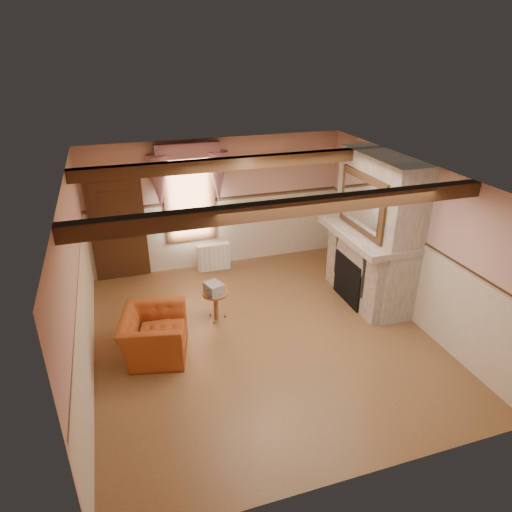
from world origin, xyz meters
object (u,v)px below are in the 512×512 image
object	(u,v)px
side_table	(216,306)
mantel_clock	(347,211)
oil_lamp	(358,217)
bowl	(363,225)
armchair	(154,335)
radiator	(214,257)

from	to	relation	value
side_table	mantel_clock	bearing A→B (deg)	13.06
oil_lamp	bowl	bearing A→B (deg)	-90.00
bowl	mantel_clock	bearing A→B (deg)	90.00
side_table	bowl	size ratio (longest dim) A/B	1.53
armchair	bowl	size ratio (longest dim) A/B	3.07
armchair	side_table	bearing A→B (deg)	-46.68
bowl	mantel_clock	xyz separation A→B (m)	(0.00, 0.63, 0.06)
radiator	mantel_clock	bearing A→B (deg)	-26.39
armchair	oil_lamp	distance (m)	4.29
bowl	armchair	bearing A→B (deg)	-169.80
bowl	oil_lamp	world-z (taller)	oil_lamp
radiator	mantel_clock	xyz separation A→B (m)	(2.44, -1.30, 1.22)
oil_lamp	side_table	bearing A→B (deg)	-175.45
oil_lamp	mantel_clock	bearing A→B (deg)	90.00
armchair	mantel_clock	world-z (taller)	mantel_clock
mantel_clock	bowl	bearing A→B (deg)	-90.00
radiator	mantel_clock	world-z (taller)	mantel_clock
armchair	oil_lamp	xyz separation A→B (m)	(4.02, 0.91, 1.20)
oil_lamp	armchair	bearing A→B (deg)	-167.18
side_table	oil_lamp	world-z (taller)	oil_lamp
radiator	oil_lamp	size ratio (longest dim) A/B	2.50
bowl	oil_lamp	bearing A→B (deg)	90.00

